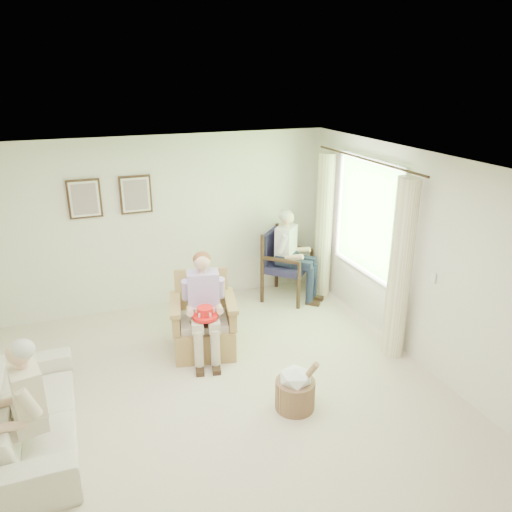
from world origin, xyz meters
The scene contains 18 objects.
floor centered at (0.00, 0.00, 0.00)m, with size 5.50×5.50×0.00m, color beige.
back_wall centered at (0.00, 2.75, 1.30)m, with size 5.00×0.04×2.60m, color silver.
front_wall centered at (0.00, -2.75, 1.30)m, with size 5.00×0.04×2.60m, color silver.
right_wall centered at (2.50, 0.00, 1.30)m, with size 0.04×5.50×2.60m, color silver.
ceiling centered at (0.00, 0.00, 2.60)m, with size 5.00×5.50×0.02m, color white.
window centered at (2.46, 1.20, 1.58)m, with size 0.13×2.50×1.63m.
curtain_left centered at (2.33, 0.22, 1.15)m, with size 0.34×0.34×2.30m, color beige.
curtain_right centered at (2.33, 2.18, 1.15)m, with size 0.34×0.34×2.30m, color beige.
framed_print_left centered at (-1.15, 2.71, 1.78)m, with size 0.45×0.05×0.55m.
framed_print_right centered at (-0.45, 2.71, 1.78)m, with size 0.45×0.05×0.55m.
wicker_armchair centered at (0.07, 1.18, 0.32)m, with size 0.79×0.79×1.01m.
wood_armchair centered at (1.75, 2.35, 0.59)m, with size 0.70×0.66×1.08m.
sofa centered at (-1.95, 0.11, 0.30)m, with size 0.80×2.04×0.60m, color silver.
person_wicker centered at (0.07, 1.04, 0.78)m, with size 0.40×0.63×1.34m.
person_dark centered at (1.75, 2.17, 0.85)m, with size 0.40×0.63×1.43m.
person_sofa centered at (-1.95, -0.28, 0.72)m, with size 0.42×0.62×1.26m.
red_hat centered at (0.02, 0.84, 0.68)m, with size 0.31×0.31×0.14m.
hatbox centered at (0.67, -0.36, 0.25)m, with size 0.47×0.47×0.63m.
Camera 1 is at (-1.35, -4.43, 3.46)m, focal length 35.00 mm.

